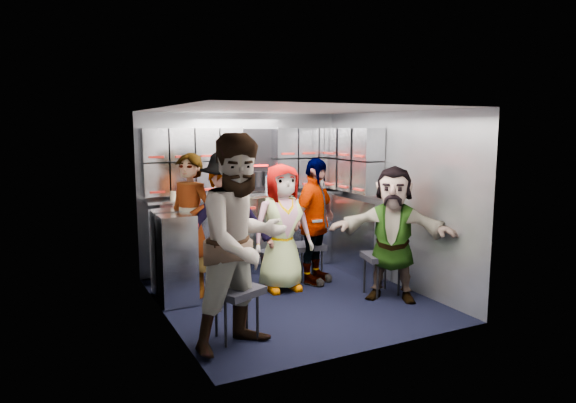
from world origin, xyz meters
name	(u,v)px	position (x,y,z in m)	size (l,w,h in m)	color
floor	(292,299)	(0.00, 0.00, 0.00)	(3.00, 3.00, 0.00)	black
wall_back	(242,191)	(0.00, 1.50, 1.05)	(2.80, 0.04, 2.10)	gray
wall_left	(164,216)	(-1.40, 0.00, 1.05)	(0.04, 3.00, 2.10)	gray
wall_right	(395,199)	(1.40, 0.00, 1.05)	(0.04, 3.00, 2.10)	gray
ceiling	(292,109)	(0.00, 0.00, 2.10)	(2.80, 3.00, 0.02)	silver
cart_bank_back	(248,234)	(0.00, 1.29, 0.49)	(2.68, 0.38, 0.99)	#A4A9B4
cart_bank_left	(173,256)	(-1.19, 0.56, 0.49)	(0.38, 0.76, 0.99)	#A4A9B4
counter	(248,196)	(0.00, 1.29, 1.01)	(2.68, 0.42, 0.03)	silver
locker_bank_back	(246,159)	(0.00, 1.35, 1.49)	(2.68, 0.28, 0.82)	#A4A9B4
locker_bank_right	(353,160)	(1.25, 0.70, 1.49)	(0.28, 1.00, 0.82)	#A4A9B4
right_cabinet	(356,235)	(1.25, 0.60, 0.50)	(0.28, 1.20, 1.00)	#A4A9B4
coffee_niche	(257,160)	(0.18, 1.41, 1.47)	(0.46, 0.16, 0.84)	black
red_latch_strip	(254,208)	(0.00, 1.09, 0.88)	(2.60, 0.02, 0.03)	#B01C14
jump_seat_near_left	(236,293)	(-0.95, -0.76, 0.43)	(0.53, 0.52, 0.49)	black
jump_seat_mid_left	(224,261)	(-0.62, 0.51, 0.39)	(0.38, 0.36, 0.44)	black
jump_seat_center	(276,255)	(0.05, 0.54, 0.38)	(0.44, 0.43, 0.43)	black
jump_seat_mid_right	(307,248)	(0.52, 0.59, 0.40)	(0.42, 0.40, 0.46)	black
jump_seat_near_right	(382,259)	(1.00, -0.31, 0.42)	(0.48, 0.46, 0.48)	black
attendant_standing	(190,225)	(-0.97, 0.63, 0.81)	(0.59, 0.39, 1.63)	black
attendant_arc_a	(243,243)	(-0.95, -0.94, 0.93)	(0.91, 0.71, 1.87)	black
attendant_arc_b	(228,226)	(-0.62, 0.33, 0.83)	(1.07, 0.62, 1.66)	black
attendant_arc_c	(282,228)	(0.05, 0.36, 0.75)	(0.73, 0.48, 1.50)	black
attendant_arc_d	(315,222)	(0.52, 0.41, 0.77)	(0.90, 0.38, 1.54)	black
attendant_arc_e	(393,234)	(1.00, -0.49, 0.75)	(1.39, 0.44, 1.50)	black
bottle_left	(200,188)	(-0.67, 1.24, 1.15)	(0.06, 0.06, 0.25)	white
bottle_mid	(246,187)	(-0.05, 1.24, 1.14)	(0.07, 0.07, 0.22)	white
bottle_right	(268,185)	(0.26, 1.24, 1.15)	(0.06, 0.06, 0.23)	white
cup_left	(173,196)	(-1.01, 1.23, 1.08)	(0.07, 0.07, 0.11)	tan
cup_right	(313,188)	(0.94, 1.23, 1.08)	(0.09, 0.09, 0.10)	tan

